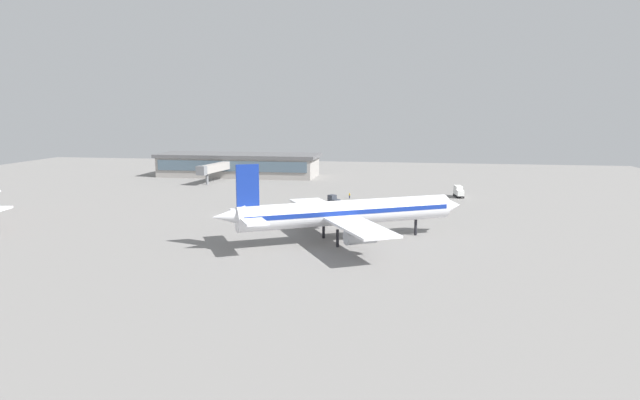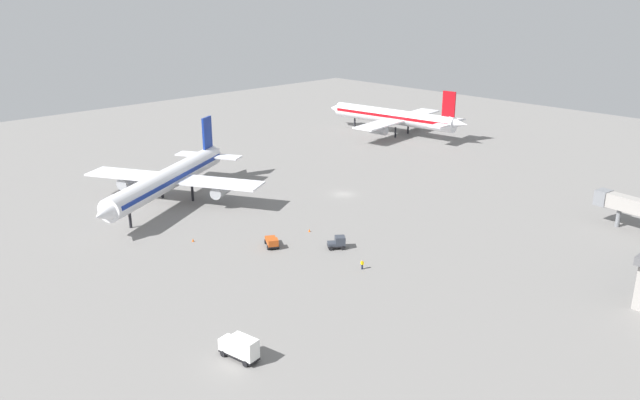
{
  "view_description": "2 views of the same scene",
  "coord_description": "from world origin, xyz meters",
  "px_view_note": "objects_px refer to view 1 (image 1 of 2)",
  "views": [
    {
      "loc": [
        -45.16,
        128.26,
        25.83
      ],
      "look_at": [
        -23.2,
        -3.75,
        3.8
      ],
      "focal_mm": 31.2,
      "sensor_mm": 36.0,
      "label": 1
    },
    {
      "loc": [
        -100.11,
        -95.89,
        45.19
      ],
      "look_at": [
        -14.15,
        -6.91,
        3.52
      ],
      "focal_mm": 35.06,
      "sensor_mm": 36.0,
      "label": 2
    }
  ],
  "objects_px": {
    "ground_crew_worker": "(350,195)",
    "safety_cone_near_gate": "(321,208)",
    "airplane_at_gate": "(344,213)",
    "safety_cone_mid_apron": "(394,219)",
    "catering_truck": "(459,191)",
    "baggage_tug": "(333,199)",
    "pushback_tractor": "(360,206)"
  },
  "relations": [
    {
      "from": "ground_crew_worker",
      "to": "safety_cone_near_gate",
      "type": "xyz_separation_m",
      "value": [
        5.41,
        18.97,
        -0.55
      ]
    },
    {
      "from": "airplane_at_gate",
      "to": "safety_cone_mid_apron",
      "type": "height_order",
      "value": "airplane_at_gate"
    },
    {
      "from": "airplane_at_gate",
      "to": "catering_truck",
      "type": "distance_m",
      "value": 66.37
    },
    {
      "from": "catering_truck",
      "to": "ground_crew_worker",
      "type": "bearing_deg",
      "value": -86.34
    },
    {
      "from": "airplane_at_gate",
      "to": "baggage_tug",
      "type": "distance_m",
      "value": 44.93
    },
    {
      "from": "catering_truck",
      "to": "safety_cone_mid_apron",
      "type": "height_order",
      "value": "catering_truck"
    },
    {
      "from": "baggage_tug",
      "to": "airplane_at_gate",
      "type": "bearing_deg",
      "value": 138.72
    },
    {
      "from": "pushback_tractor",
      "to": "ground_crew_worker",
      "type": "relative_size",
      "value": 2.85
    },
    {
      "from": "pushback_tractor",
      "to": "ground_crew_worker",
      "type": "height_order",
      "value": "pushback_tractor"
    },
    {
      "from": "catering_truck",
      "to": "ground_crew_worker",
      "type": "height_order",
      "value": "catering_truck"
    },
    {
      "from": "airplane_at_gate",
      "to": "ground_crew_worker",
      "type": "distance_m",
      "value": 53.6
    },
    {
      "from": "airplane_at_gate",
      "to": "baggage_tug",
      "type": "bearing_deg",
      "value": 71.92
    },
    {
      "from": "baggage_tug",
      "to": "safety_cone_mid_apron",
      "type": "distance_m",
      "value": 27.57
    },
    {
      "from": "pushback_tractor",
      "to": "catering_truck",
      "type": "bearing_deg",
      "value": -15.93
    },
    {
      "from": "baggage_tug",
      "to": "catering_truck",
      "type": "relative_size",
      "value": 0.64
    },
    {
      "from": "baggage_tug",
      "to": "ground_crew_worker",
      "type": "height_order",
      "value": "baggage_tug"
    },
    {
      "from": "ground_crew_worker",
      "to": "safety_cone_mid_apron",
      "type": "distance_m",
      "value": 33.62
    },
    {
      "from": "baggage_tug",
      "to": "ground_crew_worker",
      "type": "distance_m",
      "value": 9.91
    },
    {
      "from": "airplane_at_gate",
      "to": "catering_truck",
      "type": "relative_size",
      "value": 8.14
    },
    {
      "from": "ground_crew_worker",
      "to": "safety_cone_mid_apron",
      "type": "xyz_separation_m",
      "value": [
        -13.92,
        30.6,
        -0.55
      ]
    },
    {
      "from": "ground_crew_worker",
      "to": "airplane_at_gate",
      "type": "bearing_deg",
      "value": 72.82
    },
    {
      "from": "airplane_at_gate",
      "to": "baggage_tug",
      "type": "relative_size",
      "value": 12.68
    },
    {
      "from": "baggage_tug",
      "to": "catering_truck",
      "type": "distance_m",
      "value": 38.88
    },
    {
      "from": "pushback_tractor",
      "to": "safety_cone_near_gate",
      "type": "relative_size",
      "value": 7.93
    },
    {
      "from": "safety_cone_mid_apron",
      "to": "safety_cone_near_gate",
      "type": "bearing_deg",
      "value": -31.03
    },
    {
      "from": "catering_truck",
      "to": "safety_cone_near_gate",
      "type": "xyz_separation_m",
      "value": [
        36.96,
        26.48,
        -1.4
      ]
    },
    {
      "from": "safety_cone_near_gate",
      "to": "airplane_at_gate",
      "type": "bearing_deg",
      "value": 106.84
    },
    {
      "from": "pushback_tractor",
      "to": "safety_cone_mid_apron",
      "type": "xyz_separation_m",
      "value": [
        -9.18,
        12.32,
        -0.67
      ]
    },
    {
      "from": "baggage_tug",
      "to": "safety_cone_near_gate",
      "type": "distance_m",
      "value": 9.93
    },
    {
      "from": "baggage_tug",
      "to": "ground_crew_worker",
      "type": "relative_size",
      "value": 2.25
    },
    {
      "from": "airplane_at_gate",
      "to": "safety_cone_near_gate",
      "type": "height_order",
      "value": "airplane_at_gate"
    },
    {
      "from": "ground_crew_worker",
      "to": "safety_cone_near_gate",
      "type": "distance_m",
      "value": 19.73
    }
  ]
}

